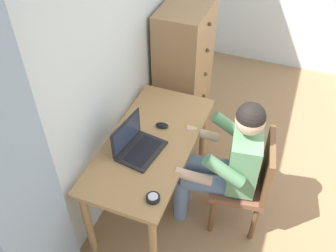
% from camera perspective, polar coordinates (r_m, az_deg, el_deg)
% --- Properties ---
extents(wall_back, '(4.80, 0.05, 2.50)m').
position_cam_1_polar(wall_back, '(2.88, -7.00, 12.45)').
color(wall_back, silver).
rests_on(wall_back, ground_plane).
extents(curtain_panel, '(0.50, 0.03, 2.14)m').
position_cam_1_polar(curtain_panel, '(2.14, -20.92, -9.89)').
color(curtain_panel, '#8EA3B7').
rests_on(curtain_panel, ground_plane).
extents(desk, '(1.28, 0.62, 0.72)m').
position_cam_1_polar(desk, '(2.85, -2.60, -3.80)').
color(desk, tan).
rests_on(desk, ground_plane).
extents(dresser, '(0.63, 0.44, 1.28)m').
position_cam_1_polar(dresser, '(3.65, 2.43, 8.54)').
color(dresser, '#9E754C').
rests_on(dresser, ground_plane).
extents(chair, '(0.48, 0.46, 0.87)m').
position_cam_1_polar(chair, '(2.89, 12.10, -7.98)').
color(chair, brown).
rests_on(chair, ground_plane).
extents(person_seated, '(0.59, 0.62, 1.19)m').
position_cam_1_polar(person_seated, '(2.75, 8.88, -4.98)').
color(person_seated, '#6B84AD').
rests_on(person_seated, ground_plane).
extents(laptop, '(0.37, 0.30, 0.24)m').
position_cam_1_polar(laptop, '(2.68, -4.80, -2.85)').
color(laptop, '#232326').
rests_on(laptop, desk).
extents(computer_mouse, '(0.07, 0.10, 0.03)m').
position_cam_1_polar(computer_mouse, '(2.88, -0.90, 0.09)').
color(computer_mouse, black).
rests_on(computer_mouse, desk).
extents(desk_clock, '(0.09, 0.09, 0.03)m').
position_cam_1_polar(desk_clock, '(2.42, -2.28, -10.83)').
color(desk_clock, black).
rests_on(desk_clock, desk).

